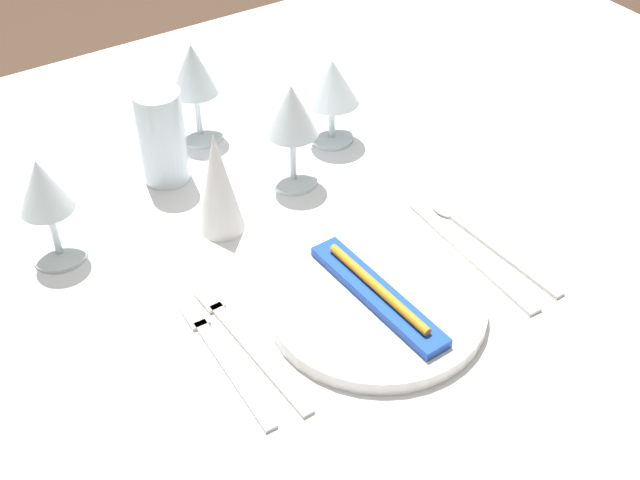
{
  "coord_description": "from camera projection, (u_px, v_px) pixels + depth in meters",
  "views": [
    {
      "loc": [
        -0.39,
        -0.75,
        1.42
      ],
      "look_at": [
        0.03,
        -0.1,
        0.76
      ],
      "focal_mm": 46.63,
      "sensor_mm": 36.0,
      "label": 1
    }
  ],
  "objects": [
    {
      "name": "wine_glass_left",
      "position": [
        292.0,
        115.0,
        1.08
      ],
      "size": [
        0.07,
        0.07,
        0.15
      ],
      "color": "silver",
      "rests_on": "dining_table"
    },
    {
      "name": "wine_glass_far",
      "position": [
        332.0,
        85.0,
        1.17
      ],
      "size": [
        0.08,
        0.08,
        0.13
      ],
      "color": "silver",
      "rests_on": "dining_table"
    },
    {
      "name": "napkin_folded",
      "position": [
        218.0,
        182.0,
        1.02
      ],
      "size": [
        0.06,
        0.06,
        0.14
      ],
      "primitive_type": "cone",
      "color": "white",
      "rests_on": "dining_table"
    },
    {
      "name": "wine_glass_centre",
      "position": [
        194.0,
        74.0,
        1.16
      ],
      "size": [
        0.07,
        0.07,
        0.15
      ],
      "color": "silver",
      "rests_on": "dining_table"
    },
    {
      "name": "dining_table",
      "position": [
        258.0,
        265.0,
        1.14
      ],
      "size": [
        1.8,
        1.11,
        0.74
      ],
      "color": "white",
      "rests_on": "ground"
    },
    {
      "name": "dinner_plate",
      "position": [
        377.0,
        304.0,
        0.95
      ],
      "size": [
        0.25,
        0.25,
        0.02
      ],
      "primitive_type": "cylinder",
      "color": "white",
      "rests_on": "dining_table"
    },
    {
      "name": "dinner_knife",
      "position": [
        474.0,
        257.0,
        1.02
      ],
      "size": [
        0.02,
        0.24,
        0.0
      ],
      "color": "beige",
      "rests_on": "dining_table"
    },
    {
      "name": "fork_inner",
      "position": [
        222.0,
        357.0,
        0.9
      ],
      "size": [
        0.02,
        0.2,
        0.0
      ],
      "color": "beige",
      "rests_on": "dining_table"
    },
    {
      "name": "drink_tumbler",
      "position": [
        163.0,
        142.0,
        1.12
      ],
      "size": [
        0.06,
        0.06,
        0.13
      ],
      "color": "silver",
      "rests_on": "dining_table"
    },
    {
      "name": "wine_glass_right",
      "position": [
        43.0,
        192.0,
        0.96
      ],
      "size": [
        0.07,
        0.07,
        0.14
      ],
      "color": "silver",
      "rests_on": "dining_table"
    },
    {
      "name": "spoon_soup",
      "position": [
        479.0,
        234.0,
        1.06
      ],
      "size": [
        0.03,
        0.22,
        0.01
      ],
      "color": "beige",
      "rests_on": "dining_table"
    },
    {
      "name": "fork_outer",
      "position": [
        246.0,
        342.0,
        0.92
      ],
      "size": [
        0.03,
        0.22,
        0.0
      ],
      "color": "beige",
      "rests_on": "dining_table"
    },
    {
      "name": "toothbrush_package",
      "position": [
        378.0,
        294.0,
        0.94
      ],
      "size": [
        0.05,
        0.21,
        0.02
      ],
      "color": "blue",
      "rests_on": "dinner_plate"
    }
  ]
}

